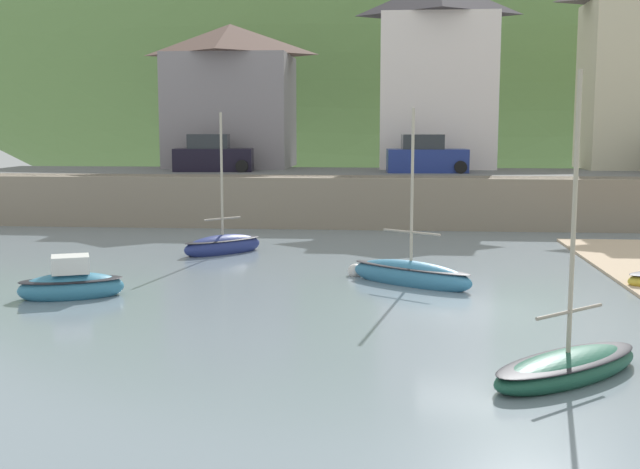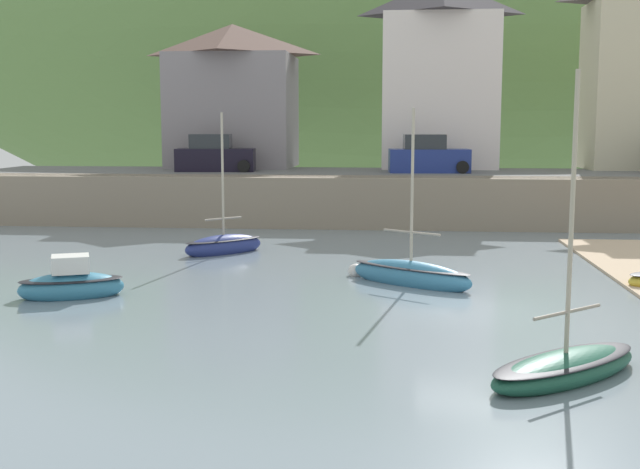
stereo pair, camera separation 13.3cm
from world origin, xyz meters
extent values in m
cube|color=gray|center=(0.00, 0.00, -0.03)|extent=(48.00, 40.00, 0.06)
cube|color=gray|center=(0.00, 17.00, 1.20)|extent=(48.00, 2.40, 2.40)
cube|color=#606060|center=(0.00, 20.70, 2.35)|extent=(48.00, 9.00, 0.10)
ellipsoid|color=#618948|center=(-4.81, 55.20, 9.63)|extent=(80.00, 44.00, 27.52)
cube|color=gray|center=(-11.20, 25.20, 5.59)|extent=(6.91, 5.77, 6.39)
pyramid|color=brown|center=(-11.20, 25.20, 9.66)|extent=(7.21, 6.07, 1.75)
cube|color=white|center=(0.58, 25.20, 6.64)|extent=(6.34, 4.61, 8.48)
ellipsoid|color=navy|center=(-8.31, 8.61, 0.25)|extent=(3.06, 3.03, 0.92)
ellipsoid|color=black|center=(-8.31, 8.61, 0.51)|extent=(3.00, 2.97, 0.12)
cylinder|color=#B2A893|center=(-8.31, 8.61, 3.00)|extent=(0.09, 0.09, 4.58)
cylinder|color=gray|center=(-8.31, 8.61, 1.32)|extent=(1.19, 1.17, 0.07)
ellipsoid|color=teal|center=(-10.97, 0.55, 0.25)|extent=(3.15, 2.23, 0.90)
ellipsoid|color=black|center=(-10.97, 0.55, 0.50)|extent=(3.09, 2.19, 0.12)
cube|color=silver|center=(-10.97, 0.55, 0.95)|extent=(1.26, 1.17, 0.49)
ellipsoid|color=teal|center=(-1.36, 3.17, 0.26)|extent=(3.97, 3.07, 0.96)
ellipsoid|color=black|center=(-1.36, 3.17, 0.53)|extent=(3.89, 3.01, 0.12)
cylinder|color=#B2A893|center=(-1.36, 3.17, 3.04)|extent=(0.09, 0.09, 4.59)
cylinder|color=gray|center=(-1.36, 3.17, 1.62)|extent=(1.71, 1.18, 0.07)
ellipsoid|color=#1C523E|center=(1.42, -5.70, 0.18)|extent=(3.81, 3.57, 0.66)
ellipsoid|color=black|center=(1.42, -5.70, 0.37)|extent=(3.74, 3.50, 0.12)
cylinder|color=#B2A893|center=(1.42, -5.70, 3.18)|extent=(0.09, 0.09, 5.34)
cylinder|color=gray|center=(1.42, -5.70, 1.31)|extent=(1.52, 1.36, 0.07)
cube|color=black|center=(-11.29, 20.70, 3.00)|extent=(4.24, 2.09, 1.20)
cube|color=#282D33|center=(-11.54, 20.70, 3.95)|extent=(2.23, 1.70, 0.80)
cylinder|color=black|center=(-9.64, 21.50, 2.72)|extent=(0.64, 0.22, 0.64)
cylinder|color=black|center=(-9.64, 19.90, 2.72)|extent=(0.64, 0.22, 0.64)
cylinder|color=black|center=(-12.94, 21.50, 2.72)|extent=(0.64, 0.22, 0.64)
cylinder|color=black|center=(-12.94, 19.90, 2.72)|extent=(0.64, 0.22, 0.64)
cube|color=navy|center=(-0.11, 20.70, 3.00)|extent=(4.20, 1.95, 1.20)
cube|color=#282D33|center=(-0.36, 20.70, 3.95)|extent=(2.19, 1.63, 0.80)
cylinder|color=black|center=(1.54, 21.50, 2.72)|extent=(0.64, 0.22, 0.64)
cylinder|color=black|center=(1.54, 19.90, 2.72)|extent=(0.64, 0.22, 0.64)
cylinder|color=black|center=(-1.76, 21.50, 2.72)|extent=(0.64, 0.22, 0.64)
cylinder|color=black|center=(-1.76, 19.90, 2.72)|extent=(0.64, 0.22, 0.64)
sphere|color=silver|center=(-3.10, 4.50, 0.15)|extent=(0.49, 0.49, 0.49)
camera|label=1|loc=(-2.05, -20.94, 4.84)|focal=44.91mm
camera|label=2|loc=(-1.92, -20.93, 4.84)|focal=44.91mm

